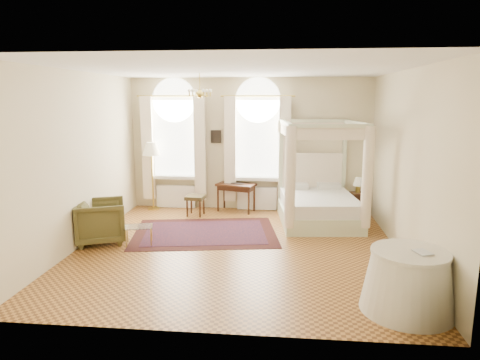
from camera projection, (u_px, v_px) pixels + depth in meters
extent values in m
plane|color=#AE7432|center=(237.00, 248.00, 8.10)|extent=(6.00, 6.00, 0.00)
plane|color=beige|center=(250.00, 145.00, 10.72)|extent=(6.00, 0.00, 6.00)
plane|color=beige|center=(209.00, 201.00, 4.86)|extent=(6.00, 0.00, 6.00)
plane|color=beige|center=(80.00, 160.00, 8.08)|extent=(0.00, 6.00, 6.00)
plane|color=beige|center=(407.00, 165.00, 7.50)|extent=(0.00, 6.00, 6.00)
plane|color=white|center=(237.00, 69.00, 7.48)|extent=(6.00, 6.00, 0.00)
cube|color=white|center=(175.00, 138.00, 10.85)|extent=(1.10, 0.04, 1.90)
cylinder|color=white|center=(174.00, 100.00, 10.67)|extent=(1.10, 0.04, 1.10)
cube|color=white|center=(175.00, 177.00, 10.95)|extent=(1.32, 0.24, 0.08)
cube|color=beige|center=(148.00, 148.00, 10.80)|extent=(0.28, 0.14, 2.60)
cube|color=beige|center=(200.00, 149.00, 10.67)|extent=(0.28, 0.14, 2.60)
cube|color=white|center=(176.00, 196.00, 11.07)|extent=(1.00, 0.12, 0.58)
cube|color=white|center=(258.00, 139.00, 10.65)|extent=(1.10, 0.04, 1.90)
cylinder|color=white|center=(258.00, 100.00, 10.47)|extent=(1.10, 0.04, 1.10)
cube|color=white|center=(257.00, 179.00, 10.74)|extent=(1.32, 0.24, 0.08)
cube|color=beige|center=(230.00, 149.00, 10.59)|extent=(0.28, 0.14, 2.60)
cube|color=beige|center=(284.00, 150.00, 10.46)|extent=(0.28, 0.14, 2.60)
cube|color=white|center=(257.00, 198.00, 10.86)|extent=(1.00, 0.12, 0.58)
cylinder|color=gold|center=(200.00, 83.00, 8.78)|extent=(0.02, 0.02, 0.40)
sphere|color=gold|center=(200.00, 94.00, 8.82)|extent=(0.16, 0.16, 0.16)
sphere|color=beige|center=(210.00, 91.00, 8.79)|extent=(0.07, 0.07, 0.07)
sphere|color=beige|center=(207.00, 91.00, 8.98)|extent=(0.07, 0.07, 0.07)
sphere|color=beige|center=(196.00, 91.00, 9.00)|extent=(0.07, 0.07, 0.07)
sphere|color=beige|center=(189.00, 91.00, 8.83)|extent=(0.07, 0.07, 0.07)
sphere|color=beige|center=(193.00, 91.00, 8.63)|extent=(0.07, 0.07, 0.07)
sphere|color=beige|center=(203.00, 90.00, 8.61)|extent=(0.07, 0.07, 0.07)
cube|color=black|center=(216.00, 137.00, 10.74)|extent=(0.26, 0.03, 0.32)
cube|color=black|center=(308.00, 133.00, 10.50)|extent=(0.22, 0.03, 0.26)
cube|color=beige|center=(318.00, 215.00, 9.73)|extent=(1.87, 2.23, 0.35)
cube|color=silver|center=(319.00, 202.00, 9.67)|extent=(1.77, 2.12, 0.28)
cube|color=beige|center=(312.00, 177.00, 10.57)|extent=(1.67, 0.25, 1.18)
cube|color=beige|center=(281.00, 167.00, 10.51)|extent=(0.10, 0.10, 2.26)
cube|color=beige|center=(344.00, 167.00, 10.51)|extent=(0.10, 0.10, 2.26)
cube|color=beige|center=(290.00, 182.00, 8.59)|extent=(0.10, 0.10, 2.26)
cube|color=beige|center=(367.00, 182.00, 8.60)|extent=(0.10, 0.10, 2.26)
cube|color=beige|center=(314.00, 121.00, 10.30)|extent=(1.67, 0.25, 0.08)
cube|color=beige|center=(331.00, 126.00, 8.38)|extent=(1.67, 0.25, 0.08)
cube|color=beige|center=(286.00, 123.00, 9.34)|extent=(0.29, 2.06, 0.08)
cube|color=beige|center=(357.00, 123.00, 9.34)|extent=(0.29, 2.06, 0.08)
cube|color=beige|center=(314.00, 127.00, 10.32)|extent=(1.73, 0.22, 0.28)
cube|color=beige|center=(331.00, 133.00, 8.41)|extent=(1.73, 0.22, 0.28)
cube|color=beige|center=(286.00, 129.00, 9.36)|extent=(0.26, 2.12, 0.28)
cube|color=beige|center=(357.00, 129.00, 9.37)|extent=(0.26, 2.12, 0.28)
cylinder|color=beige|center=(290.00, 178.00, 8.58)|extent=(0.22, 0.22, 2.07)
cylinder|color=beige|center=(367.00, 178.00, 8.58)|extent=(0.22, 0.22, 2.07)
cube|color=#3C2210|center=(359.00, 203.00, 10.43)|extent=(0.44, 0.42, 0.54)
cylinder|color=gold|center=(358.00, 189.00, 10.39)|extent=(0.11, 0.11, 0.18)
cone|color=beige|center=(358.00, 182.00, 10.36)|extent=(0.25, 0.25, 0.20)
cube|color=#3C2210|center=(236.00, 185.00, 10.64)|extent=(1.04, 0.74, 0.06)
cube|color=#3C2210|center=(236.00, 188.00, 10.66)|extent=(0.92, 0.62, 0.09)
cylinder|color=#3C2210|center=(224.00, 195.00, 11.04)|extent=(0.05, 0.05, 0.66)
cylinder|color=#3C2210|center=(254.00, 198.00, 10.72)|extent=(0.05, 0.05, 0.66)
cylinder|color=#3C2210|center=(218.00, 198.00, 10.70)|extent=(0.05, 0.05, 0.66)
cylinder|color=#3C2210|center=(249.00, 201.00, 10.38)|extent=(0.05, 0.05, 0.66)
imported|color=black|center=(238.00, 183.00, 10.62)|extent=(0.37, 0.29, 0.03)
cube|color=#473C1E|center=(195.00, 197.00, 10.30)|extent=(0.47, 0.47, 0.09)
cylinder|color=#3C2210|center=(187.00, 208.00, 10.23)|extent=(0.04, 0.04, 0.40)
cylinder|color=#3C2210|center=(200.00, 209.00, 10.17)|extent=(0.04, 0.04, 0.40)
cylinder|color=#3C2210|center=(191.00, 205.00, 10.54)|extent=(0.04, 0.04, 0.40)
cylinder|color=#3C2210|center=(204.00, 206.00, 10.47)|extent=(0.04, 0.04, 0.40)
imported|color=#45401D|center=(101.00, 221.00, 8.38)|extent=(1.20, 1.19, 0.84)
cube|color=silver|center=(139.00, 227.00, 8.26)|extent=(0.61, 0.50, 0.02)
cylinder|color=gold|center=(126.00, 239.00, 8.11)|extent=(0.02, 0.02, 0.36)
cylinder|color=gold|center=(151.00, 237.00, 8.18)|extent=(0.02, 0.02, 0.36)
cylinder|color=gold|center=(128.00, 234.00, 8.40)|extent=(0.02, 0.02, 0.36)
cylinder|color=gold|center=(152.00, 232.00, 8.47)|extent=(0.02, 0.02, 0.36)
cylinder|color=gold|center=(154.00, 208.00, 10.98)|extent=(0.30, 0.30, 0.03)
cylinder|color=gold|center=(153.00, 180.00, 10.84)|extent=(0.04, 0.04, 1.50)
cone|color=beige|center=(151.00, 149.00, 10.69)|extent=(0.44, 0.44, 0.32)
cube|color=#38130D|center=(205.00, 233.00, 9.02)|extent=(3.26, 2.57, 0.01)
cube|color=black|center=(205.00, 232.00, 9.02)|extent=(2.73, 2.04, 0.01)
cone|color=white|center=(408.00, 282.00, 5.66)|extent=(1.23, 1.23, 0.79)
cylinder|color=white|center=(410.00, 252.00, 5.58)|extent=(1.00, 1.00, 0.04)
imported|color=black|center=(417.00, 253.00, 5.47)|extent=(0.24, 0.28, 0.02)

